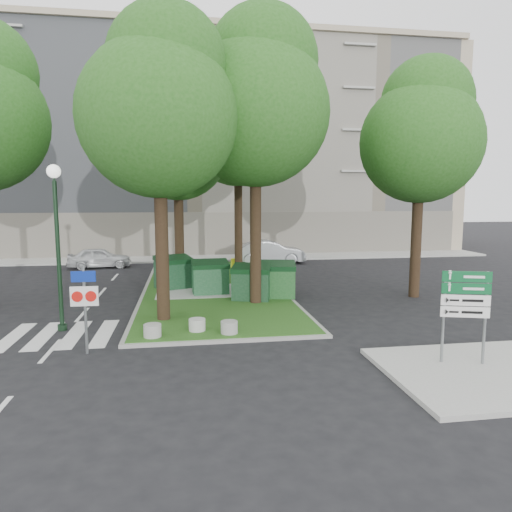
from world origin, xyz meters
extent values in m
plane|color=black|center=(0.00, 0.00, 0.00)|extent=(120.00, 120.00, 0.00)
cube|color=#204D16|center=(0.50, 8.00, 0.06)|extent=(6.00, 16.00, 0.12)
cube|color=gray|center=(0.50, 8.00, 0.05)|extent=(6.30, 16.30, 0.10)
cube|color=#999993|center=(6.50, -3.50, 0.06)|extent=(5.00, 4.00, 0.12)
cube|color=#999993|center=(0.00, 18.50, 0.06)|extent=(42.00, 3.00, 0.12)
cube|color=silver|center=(-3.75, 1.50, 0.01)|extent=(5.00, 3.00, 0.01)
cube|color=tan|center=(0.00, 26.00, 8.00)|extent=(41.00, 12.00, 16.00)
cylinder|color=black|center=(-1.50, 2.50, 3.08)|extent=(0.44, 0.44, 6.16)
sphere|color=#205316|center=(-1.50, 2.50, 6.82)|extent=(5.20, 5.20, 5.20)
sphere|color=#205316|center=(-1.20, 2.70, 8.58)|extent=(3.90, 3.90, 3.90)
cylinder|color=black|center=(2.00, 4.50, 3.36)|extent=(0.44, 0.44, 6.72)
sphere|color=#205316|center=(2.00, 4.50, 7.44)|extent=(5.60, 5.60, 5.60)
sphere|color=#205316|center=(2.30, 4.70, 9.36)|extent=(4.20, 4.20, 4.20)
cylinder|color=black|center=(-1.00, 9.00, 2.94)|extent=(0.44, 0.44, 5.88)
sphere|color=#205316|center=(-1.00, 9.00, 6.51)|extent=(4.80, 4.80, 4.80)
sphere|color=#205316|center=(-0.70, 9.20, 8.19)|extent=(3.60, 3.60, 3.60)
cylinder|color=black|center=(2.20, 12.00, 3.50)|extent=(0.44, 0.44, 7.00)
sphere|color=#205316|center=(2.20, 12.00, 7.75)|extent=(5.80, 5.80, 5.80)
sphere|color=#205316|center=(2.50, 12.20, 9.75)|extent=(4.35, 4.35, 4.35)
cylinder|color=black|center=(9.00, 5.00, 2.94)|extent=(0.44, 0.44, 5.88)
sphere|color=#205316|center=(9.00, 5.00, 6.51)|extent=(5.00, 5.00, 5.00)
sphere|color=#205316|center=(9.30, 5.20, 8.19)|extent=(3.75, 3.75, 3.75)
cube|color=#0E361B|center=(-1.28, 7.93, 0.73)|extent=(1.83, 1.54, 1.22)
cube|color=black|center=(-1.28, 7.93, 1.44)|extent=(1.91, 1.62, 0.35)
cube|color=#134120|center=(0.32, 6.51, 0.71)|extent=(1.58, 1.12, 1.19)
cube|color=black|center=(0.32, 6.51, 1.41)|extent=(1.64, 1.20, 0.34)
cube|color=black|center=(1.92, 5.08, 0.71)|extent=(1.73, 1.41, 1.18)
cube|color=black|center=(1.92, 5.08, 1.39)|extent=(1.80, 1.50, 0.34)
cube|color=#154518|center=(3.00, 5.39, 0.73)|extent=(1.72, 1.32, 1.22)
cube|color=black|center=(3.00, 5.39, 1.44)|extent=(1.79, 1.40, 0.35)
cylinder|color=gray|center=(-1.74, 0.50, 0.31)|extent=(0.53, 0.53, 0.38)
cylinder|color=gray|center=(0.56, 0.50, 0.31)|extent=(0.52, 0.52, 0.37)
cylinder|color=#AAAAA5|center=(-0.40, 0.94, 0.30)|extent=(0.52, 0.52, 0.37)
cylinder|color=yellow|center=(2.03, 12.84, 0.44)|extent=(0.37, 0.37, 0.64)
cylinder|color=black|center=(-4.70, 2.04, 2.39)|extent=(0.13, 0.13, 4.77)
cylinder|color=black|center=(-4.70, 2.04, 0.10)|extent=(0.29, 0.29, 0.19)
sphere|color=white|center=(-4.70, 2.04, 5.06)|extent=(0.42, 0.42, 0.42)
cylinder|color=slate|center=(-3.44, -0.42, 1.22)|extent=(0.08, 0.08, 2.45)
cube|color=navy|center=(-3.44, -0.42, 2.16)|extent=(0.64, 0.06, 0.29)
cube|color=white|center=(-3.44, -0.42, 1.62)|extent=(0.74, 0.06, 0.54)
cylinder|color=red|center=(-3.61, -0.42, 1.62)|extent=(0.29, 0.04, 0.29)
cylinder|color=red|center=(-3.26, -0.42, 1.62)|extent=(0.29, 0.04, 0.29)
cylinder|color=slate|center=(5.64, -2.77, 1.29)|extent=(0.09, 0.09, 2.34)
cylinder|color=slate|center=(6.59, -3.05, 1.29)|extent=(0.09, 0.09, 2.34)
cube|color=#0A5125|center=(6.12, -2.91, 2.33)|extent=(1.13, 0.36, 0.27)
cube|color=#0A5125|center=(6.12, -2.91, 2.03)|extent=(1.13, 0.36, 0.27)
cube|color=white|center=(6.12, -2.91, 1.73)|extent=(1.13, 0.36, 0.27)
cube|color=white|center=(6.12, -2.91, 1.43)|extent=(1.13, 0.36, 0.27)
imported|color=silver|center=(-5.90, 15.50, 0.63)|extent=(3.82, 1.89, 1.25)
imported|color=#9A9DA2|center=(4.69, 15.82, 0.75)|extent=(4.63, 1.88, 1.49)
camera|label=1|loc=(-0.71, -13.04, 4.26)|focal=32.00mm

